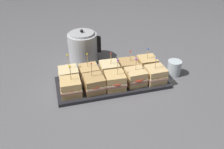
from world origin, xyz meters
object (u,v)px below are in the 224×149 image
at_px(sandwich_back_far_right, 147,64).
at_px(drinking_glass, 174,68).
at_px(sandwich_front_far_left, 71,87).
at_px(sandwich_back_center, 110,70).
at_px(sandwich_front_left, 94,84).
at_px(kettle_steel, 83,47).
at_px(serving_platter, 112,83).
at_px(sandwich_back_far_left, 69,76).
at_px(sandwich_back_left, 89,73).
at_px(sandwich_front_right, 135,77).
at_px(sandwich_back_right, 128,67).
at_px(sandwich_front_center, 115,81).
at_px(sandwich_front_far_right, 155,75).

height_order(sandwich_back_far_right, drinking_glass, sandwich_back_far_right).
height_order(sandwich_front_far_left, sandwich_back_center, sandwich_front_far_left).
distance_m(sandwich_front_left, kettle_steel, 0.37).
relative_size(serving_platter, sandwich_back_far_left, 3.62).
distance_m(sandwich_back_left, drinking_glass, 0.48).
bearing_deg(drinking_glass, sandwich_back_left, 174.08).
relative_size(sandwich_front_left, sandwich_back_left, 0.99).
xyz_separation_m(sandwich_front_far_left, sandwich_back_far_left, (0.00, 0.11, -0.00)).
relative_size(kettle_steel, drinking_glass, 2.38).
bearing_deg(sandwich_back_far_right, sandwich_back_left, -179.77).
relative_size(sandwich_front_right, sandwich_back_right, 1.07).
relative_size(sandwich_front_far_left, sandwich_front_left, 1.04).
xyz_separation_m(serving_platter, sandwich_front_center, (0.00, -0.06, 0.05)).
distance_m(sandwich_front_left, drinking_glass, 0.48).
xyz_separation_m(sandwich_front_center, sandwich_back_center, (-0.00, 0.11, -0.00)).
bearing_deg(serving_platter, sandwich_front_far_right, -14.81).
height_order(sandwich_front_right, kettle_steel, kettle_steel).
height_order(sandwich_back_far_left, sandwich_back_center, sandwich_back_far_left).
height_order(sandwich_front_far_left, sandwich_front_right, sandwich_front_far_left).
height_order(sandwich_front_right, sandwich_back_left, sandwich_back_left).
xyz_separation_m(sandwich_front_far_right, sandwich_back_left, (-0.34, 0.11, -0.00)).
bearing_deg(sandwich_back_left, sandwich_back_far_left, -179.64).
height_order(sandwich_back_far_left, kettle_steel, kettle_steel).
height_order(sandwich_back_right, sandwich_back_far_right, sandwich_back_far_right).
height_order(sandwich_back_far_left, drinking_glass, sandwich_back_far_left).
relative_size(sandwich_front_far_right, sandwich_back_far_left, 0.89).
distance_m(sandwich_back_center, sandwich_back_right, 0.11).
bearing_deg(drinking_glass, sandwich_front_far_right, -156.36).
bearing_deg(sandwich_front_far_right, sandwich_front_left, 179.59).
distance_m(sandwich_front_right, sandwich_back_far_left, 0.35).
relative_size(sandwich_back_left, sandwich_back_center, 1.07).
height_order(sandwich_back_center, sandwich_back_far_right, sandwich_back_center).
relative_size(sandwich_front_far_right, sandwich_back_left, 0.92).
distance_m(sandwich_back_right, sandwich_back_far_right, 0.11).
bearing_deg(sandwich_back_far_left, sandwich_front_far_right, -14.08).
bearing_deg(drinking_glass, sandwich_front_left, -172.76).
distance_m(serving_platter, drinking_glass, 0.37).
bearing_deg(serving_platter, drinking_glass, 0.58).
relative_size(sandwich_back_right, kettle_steel, 0.68).
bearing_deg(sandwich_front_left, serving_platter, 27.56).
distance_m(sandwich_front_center, kettle_steel, 0.38).
relative_size(sandwich_front_far_left, sandwich_back_left, 1.03).
bearing_deg(sandwich_front_right, sandwich_back_far_left, 162.44).
relative_size(serving_platter, sandwich_back_far_right, 4.07).
bearing_deg(sandwich_back_center, kettle_steel, 112.12).
xyz_separation_m(sandwich_back_far_left, sandwich_back_center, (0.22, 0.00, -0.00)).
relative_size(sandwich_front_center, sandwich_back_right, 1.18).
bearing_deg(sandwich_back_right, sandwich_back_far_right, -1.14).
distance_m(sandwich_front_center, sandwich_front_right, 0.11).
xyz_separation_m(sandwich_front_far_left, sandwich_front_left, (0.12, -0.00, -0.00)).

